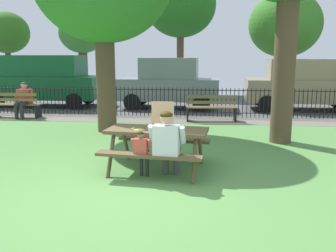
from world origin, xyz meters
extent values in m
cube|color=#578C46|center=(0.00, 1.63, -0.01)|extent=(28.00, 11.27, 0.02)
cube|color=slate|center=(0.00, 6.57, 0.00)|extent=(28.00, 1.40, 0.01)
cube|color=#515154|center=(0.00, 10.77, -0.01)|extent=(28.00, 7.00, 0.01)
cube|color=brown|center=(0.36, 1.23, 0.74)|extent=(1.87, 0.94, 0.06)
cube|color=brown|center=(0.30, 0.64, 0.44)|extent=(1.82, 0.46, 0.05)
cube|color=brown|center=(0.42, 1.83, 0.44)|extent=(1.82, 0.46, 0.05)
cylinder|color=brown|center=(-0.42, 0.90, 0.35)|extent=(0.11, 0.44, 0.74)
cylinder|color=brown|center=(-0.33, 1.72, 0.35)|extent=(0.11, 0.44, 0.74)
cylinder|color=brown|center=(1.05, 0.75, 0.35)|extent=(0.11, 0.44, 0.74)
cylinder|color=brown|center=(1.13, 1.57, 0.35)|extent=(0.11, 0.44, 0.74)
cube|color=tan|center=(0.43, 1.24, 0.78)|extent=(0.42, 0.42, 0.01)
cube|color=silver|center=(0.43, 1.24, 0.78)|extent=(0.39, 0.39, 0.00)
cube|color=tan|center=(0.43, 1.03, 0.80)|extent=(0.42, 0.01, 0.04)
cube|color=tan|center=(0.43, 1.44, 0.80)|extent=(0.42, 0.01, 0.04)
cube|color=tan|center=(0.23, 1.24, 0.80)|extent=(0.01, 0.42, 0.04)
cube|color=tan|center=(0.64, 1.24, 0.80)|extent=(0.01, 0.42, 0.04)
cube|color=tan|center=(0.43, 1.46, 1.03)|extent=(0.42, 0.07, 0.42)
cylinder|color=tan|center=(0.43, 1.24, 0.79)|extent=(0.36, 0.36, 0.01)
cylinder|color=#EDD757|center=(0.43, 1.24, 0.80)|extent=(0.33, 0.33, 0.00)
pyramid|color=#ECD057|center=(0.02, 1.16, 0.78)|extent=(0.22, 0.17, 0.01)
cube|color=tan|center=(-0.08, 1.18, 0.78)|extent=(0.06, 0.15, 0.02)
cylinder|color=#4B4B4B|center=(0.54, 1.04, 0.22)|extent=(0.12, 0.12, 0.44)
cylinder|color=#4B4B4B|center=(0.52, 0.83, 0.47)|extent=(0.19, 0.43, 0.15)
cylinder|color=#4B4B4B|center=(0.74, 1.02, 0.22)|extent=(0.12, 0.12, 0.44)
cylinder|color=#4B4B4B|center=(0.71, 0.81, 0.47)|extent=(0.19, 0.43, 0.15)
cube|color=silver|center=(0.59, 0.61, 0.70)|extent=(0.44, 0.26, 0.52)
cylinder|color=silver|center=(0.34, 0.68, 0.80)|extent=(0.11, 0.22, 0.31)
cylinder|color=silver|center=(0.86, 0.63, 0.80)|extent=(0.11, 0.22, 0.31)
sphere|color=tan|center=(0.60, 0.63, 1.08)|extent=(0.21, 0.21, 0.21)
ellipsoid|color=#372809|center=(0.59, 0.62, 1.13)|extent=(0.21, 0.20, 0.12)
cylinder|color=#2A2A2A|center=(0.13, 0.88, 0.22)|extent=(0.06, 0.06, 0.44)
cylinder|color=#2A2A2A|center=(0.11, 0.77, 0.46)|extent=(0.10, 0.23, 0.08)
cylinder|color=#2A2A2A|center=(0.23, 0.87, 0.22)|extent=(0.06, 0.06, 0.44)
cylinder|color=#2A2A2A|center=(0.22, 0.76, 0.46)|extent=(0.10, 0.23, 0.08)
cube|color=#CC4C3F|center=(0.16, 0.65, 0.58)|extent=(0.24, 0.14, 0.28)
cylinder|color=#CC4C3F|center=(0.02, 0.69, 0.63)|extent=(0.06, 0.12, 0.17)
cylinder|color=#CC4C3F|center=(0.30, 0.66, 0.63)|extent=(0.06, 0.12, 0.17)
sphere|color=#8C6647|center=(0.16, 0.66, 0.78)|extent=(0.11, 0.11, 0.11)
ellipsoid|color=black|center=(0.16, 0.66, 0.81)|extent=(0.11, 0.11, 0.06)
cylinder|color=black|center=(0.00, 7.27, 0.91)|extent=(23.29, 0.03, 0.03)
cylinder|color=black|center=(0.00, 7.27, 0.15)|extent=(23.29, 0.03, 0.03)
cylinder|color=black|center=(-6.10, 7.27, 0.50)|extent=(0.02, 0.02, 0.99)
cylinder|color=black|center=(-5.96, 7.27, 0.50)|extent=(0.02, 0.02, 0.99)
cylinder|color=black|center=(-5.82, 7.27, 0.50)|extent=(0.02, 0.02, 0.99)
cylinder|color=black|center=(-5.68, 7.27, 0.50)|extent=(0.02, 0.02, 0.99)
cylinder|color=black|center=(-5.54, 7.27, 0.50)|extent=(0.02, 0.02, 0.99)
cylinder|color=black|center=(-5.40, 7.27, 0.50)|extent=(0.02, 0.02, 0.99)
cylinder|color=black|center=(-5.26, 7.27, 0.50)|extent=(0.02, 0.02, 0.99)
cylinder|color=black|center=(-5.12, 7.27, 0.50)|extent=(0.02, 0.02, 0.99)
cylinder|color=black|center=(-4.98, 7.27, 0.50)|extent=(0.02, 0.02, 0.99)
cylinder|color=black|center=(-4.84, 7.27, 0.50)|extent=(0.02, 0.02, 0.99)
cylinder|color=black|center=(-4.70, 7.27, 0.50)|extent=(0.02, 0.02, 0.99)
cylinder|color=black|center=(-4.56, 7.27, 0.50)|extent=(0.02, 0.02, 0.99)
cylinder|color=black|center=(-4.42, 7.27, 0.50)|extent=(0.02, 0.02, 0.99)
cylinder|color=black|center=(-4.28, 7.27, 0.50)|extent=(0.02, 0.02, 0.99)
cylinder|color=black|center=(-4.14, 7.27, 0.50)|extent=(0.02, 0.02, 0.99)
cylinder|color=black|center=(-4.00, 7.27, 0.50)|extent=(0.02, 0.02, 0.99)
cylinder|color=black|center=(-3.86, 7.27, 0.50)|extent=(0.02, 0.02, 0.99)
cylinder|color=black|center=(-3.72, 7.27, 0.50)|extent=(0.02, 0.02, 0.99)
cylinder|color=black|center=(-3.58, 7.27, 0.50)|extent=(0.02, 0.02, 0.99)
cylinder|color=black|center=(-3.44, 7.27, 0.50)|extent=(0.02, 0.02, 0.99)
cylinder|color=black|center=(-3.30, 7.27, 0.50)|extent=(0.02, 0.02, 0.99)
cylinder|color=black|center=(-3.16, 7.27, 0.50)|extent=(0.02, 0.02, 0.99)
cylinder|color=black|center=(-3.02, 7.27, 0.50)|extent=(0.02, 0.02, 0.99)
cylinder|color=black|center=(-2.88, 7.27, 0.50)|extent=(0.02, 0.02, 0.99)
cylinder|color=black|center=(-2.74, 7.27, 0.50)|extent=(0.02, 0.02, 0.99)
cylinder|color=black|center=(-2.60, 7.27, 0.50)|extent=(0.02, 0.02, 0.99)
cylinder|color=black|center=(-2.46, 7.27, 0.50)|extent=(0.02, 0.02, 0.99)
cylinder|color=black|center=(-2.31, 7.27, 0.50)|extent=(0.02, 0.02, 0.99)
cylinder|color=black|center=(-2.17, 7.27, 0.50)|extent=(0.02, 0.02, 0.99)
cylinder|color=black|center=(-2.03, 7.27, 0.50)|extent=(0.02, 0.02, 0.99)
cylinder|color=black|center=(-1.89, 7.27, 0.50)|extent=(0.02, 0.02, 0.99)
cylinder|color=black|center=(-1.75, 7.27, 0.50)|extent=(0.02, 0.02, 0.99)
cylinder|color=black|center=(-1.61, 7.27, 0.50)|extent=(0.02, 0.02, 0.99)
cylinder|color=black|center=(-1.47, 7.27, 0.50)|extent=(0.02, 0.02, 0.99)
cylinder|color=black|center=(-1.33, 7.27, 0.50)|extent=(0.02, 0.02, 0.99)
cylinder|color=black|center=(-1.19, 7.27, 0.50)|extent=(0.02, 0.02, 0.99)
cylinder|color=black|center=(-1.05, 7.27, 0.50)|extent=(0.02, 0.02, 0.99)
cylinder|color=black|center=(-0.91, 7.27, 0.50)|extent=(0.02, 0.02, 0.99)
cylinder|color=black|center=(-0.77, 7.27, 0.50)|extent=(0.02, 0.02, 0.99)
cylinder|color=black|center=(-0.63, 7.27, 0.50)|extent=(0.02, 0.02, 0.99)
cylinder|color=black|center=(-0.49, 7.27, 0.50)|extent=(0.02, 0.02, 0.99)
cylinder|color=black|center=(-0.35, 7.27, 0.50)|extent=(0.02, 0.02, 0.99)
cylinder|color=black|center=(-0.21, 7.27, 0.50)|extent=(0.02, 0.02, 0.99)
cylinder|color=black|center=(-0.07, 7.27, 0.50)|extent=(0.02, 0.02, 0.99)
cylinder|color=black|center=(0.07, 7.27, 0.50)|extent=(0.02, 0.02, 0.99)
cylinder|color=black|center=(0.21, 7.27, 0.50)|extent=(0.02, 0.02, 0.99)
cylinder|color=black|center=(0.35, 7.27, 0.50)|extent=(0.02, 0.02, 0.99)
cylinder|color=black|center=(0.49, 7.27, 0.50)|extent=(0.02, 0.02, 0.99)
cylinder|color=black|center=(0.63, 7.27, 0.50)|extent=(0.02, 0.02, 0.99)
cylinder|color=black|center=(0.77, 7.27, 0.50)|extent=(0.02, 0.02, 0.99)
cylinder|color=black|center=(0.91, 7.27, 0.50)|extent=(0.02, 0.02, 0.99)
cylinder|color=black|center=(1.05, 7.27, 0.50)|extent=(0.02, 0.02, 0.99)
cylinder|color=black|center=(1.19, 7.27, 0.50)|extent=(0.02, 0.02, 0.99)
cylinder|color=black|center=(1.33, 7.27, 0.50)|extent=(0.02, 0.02, 0.99)
cylinder|color=black|center=(1.47, 7.27, 0.50)|extent=(0.02, 0.02, 0.99)
cylinder|color=black|center=(1.61, 7.27, 0.50)|extent=(0.02, 0.02, 0.99)
cylinder|color=black|center=(1.75, 7.27, 0.50)|extent=(0.02, 0.02, 0.99)
cylinder|color=black|center=(1.89, 7.27, 0.50)|extent=(0.02, 0.02, 0.99)
cylinder|color=black|center=(2.03, 7.27, 0.50)|extent=(0.02, 0.02, 0.99)
cylinder|color=black|center=(2.17, 7.27, 0.50)|extent=(0.02, 0.02, 0.99)
cylinder|color=black|center=(2.31, 7.27, 0.50)|extent=(0.02, 0.02, 0.99)
cylinder|color=black|center=(2.46, 7.27, 0.50)|extent=(0.02, 0.02, 0.99)
cylinder|color=black|center=(2.60, 7.27, 0.50)|extent=(0.02, 0.02, 0.99)
cylinder|color=black|center=(2.74, 7.27, 0.50)|extent=(0.02, 0.02, 0.99)
cylinder|color=black|center=(2.88, 7.27, 0.50)|extent=(0.02, 0.02, 0.99)
cylinder|color=black|center=(3.02, 7.27, 0.50)|extent=(0.02, 0.02, 0.99)
cylinder|color=black|center=(3.16, 7.27, 0.50)|extent=(0.02, 0.02, 0.99)
cylinder|color=black|center=(3.30, 7.27, 0.50)|extent=(0.02, 0.02, 0.99)
cylinder|color=black|center=(3.44, 7.27, 0.50)|extent=(0.02, 0.02, 0.99)
cylinder|color=black|center=(3.58, 7.27, 0.50)|extent=(0.02, 0.02, 0.99)
cylinder|color=black|center=(3.72, 7.27, 0.50)|extent=(0.02, 0.02, 0.99)
cylinder|color=black|center=(3.86, 7.27, 0.50)|extent=(0.02, 0.02, 0.99)
cylinder|color=black|center=(4.00, 7.27, 0.50)|extent=(0.02, 0.02, 0.99)
cylinder|color=black|center=(4.14, 7.27, 0.50)|extent=(0.02, 0.02, 0.99)
cylinder|color=black|center=(4.28, 7.27, 0.50)|extent=(0.02, 0.02, 0.99)
cylinder|color=black|center=(4.42, 7.27, 0.50)|extent=(0.02, 0.02, 0.99)
cylinder|color=black|center=(4.56, 7.27, 0.50)|extent=(0.02, 0.02, 0.99)
cylinder|color=black|center=(4.70, 7.27, 0.50)|extent=(0.02, 0.02, 0.99)
cylinder|color=black|center=(4.84, 7.27, 0.50)|extent=(0.02, 0.02, 0.99)
cylinder|color=black|center=(4.98, 7.27, 0.50)|extent=(0.02, 0.02, 0.99)
cylinder|color=black|center=(5.12, 7.27, 0.50)|extent=(0.02, 0.02, 0.99)
cylinder|color=black|center=(5.26, 7.27, 0.50)|extent=(0.02, 0.02, 0.99)
cylinder|color=black|center=(5.40, 7.27, 0.50)|extent=(0.02, 0.02, 0.99)
cube|color=olive|center=(-5.16, 6.64, 0.44)|extent=(1.60, 0.13, 0.04)
cube|color=olive|center=(-5.16, 6.50, 0.44)|extent=(1.60, 0.13, 0.04)
cube|color=olive|center=(-5.16, 6.36, 0.44)|extent=(1.60, 0.13, 0.04)
cube|color=olive|center=(-5.16, 6.30, 0.62)|extent=(1.60, 0.09, 0.11)
cube|color=olive|center=(-5.16, 6.30, 0.80)|extent=(1.60, 0.09, 0.11)
cube|color=black|center=(-4.40, 6.46, 0.22)|extent=(0.06, 0.44, 0.44)
cube|color=brown|center=(1.38, 6.64, 0.44)|extent=(1.60, 0.20, 0.04)
cube|color=brown|center=(1.39, 6.50, 0.44)|extent=(1.60, 0.20, 0.04)
cube|color=brown|center=(1.40, 6.36, 0.44)|extent=(1.60, 0.20, 0.04)
cube|color=brown|center=(1.40, 6.30, 0.62)|extent=(1.60, 0.16, 0.11)
cube|color=brown|center=(1.40, 6.30, 0.80)|extent=(1.60, 0.16, 0.11)
cube|color=black|center=(2.15, 6.50, 0.22)|extent=(0.08, 0.44, 0.44)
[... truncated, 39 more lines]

